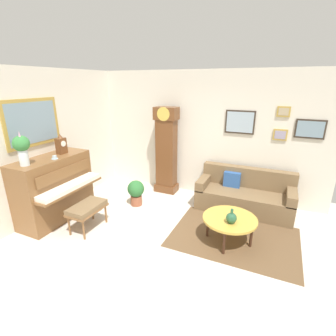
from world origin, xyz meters
TOP-DOWN VIEW (x-y plane):
  - ground_plane at (0.00, 0.00)m, footprint 6.40×6.00m
  - wall_left at (-2.60, 0.00)m, footprint 0.13×4.90m
  - wall_back at (0.02, 2.40)m, footprint 5.30×0.13m
  - area_rug at (1.05, 0.79)m, footprint 2.10×1.50m
  - piano at (-2.23, 0.06)m, footprint 0.87×1.44m
  - piano_bench at (-1.42, -0.01)m, footprint 0.42×0.70m
  - grandfather_clock at (-0.82, 2.09)m, footprint 0.52×0.34m
  - couch at (1.04, 1.93)m, footprint 1.90×0.80m
  - coffee_table at (0.98, 0.64)m, footprint 0.88×0.88m
  - mantel_clock at (-2.23, 0.35)m, footprint 0.13×0.18m
  - flower_vase at (-2.23, -0.44)m, footprint 0.26×0.26m
  - teacup at (-2.08, 0.03)m, footprint 0.12×0.12m
  - green_jug at (1.02, 0.49)m, footprint 0.17×0.17m
  - potted_plant at (-1.11, 1.15)m, footprint 0.36×0.36m

SIDE VIEW (x-z plane):
  - ground_plane at x=0.00m, z-range -0.10..0.00m
  - area_rug at x=1.05m, z-range 0.00..0.01m
  - couch at x=1.04m, z-range -0.11..0.73m
  - potted_plant at x=-1.11m, z-range 0.04..0.60m
  - piano_bench at x=-1.42m, z-range 0.17..0.65m
  - coffee_table at x=0.98m, z-range 0.19..0.64m
  - green_jug at x=1.02m, z-range 0.41..0.65m
  - piano at x=-2.23m, z-range 0.01..1.24m
  - grandfather_clock at x=-0.82m, z-range -0.05..1.98m
  - teacup at x=-2.08m, z-range 1.23..1.29m
  - wall_back at x=0.02m, z-range 0.00..2.80m
  - mantel_clock at x=-2.23m, z-range 1.22..1.60m
  - wall_left at x=-2.60m, z-range 0.01..2.81m
  - flower_vase at x=-2.23m, z-range 1.26..1.84m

